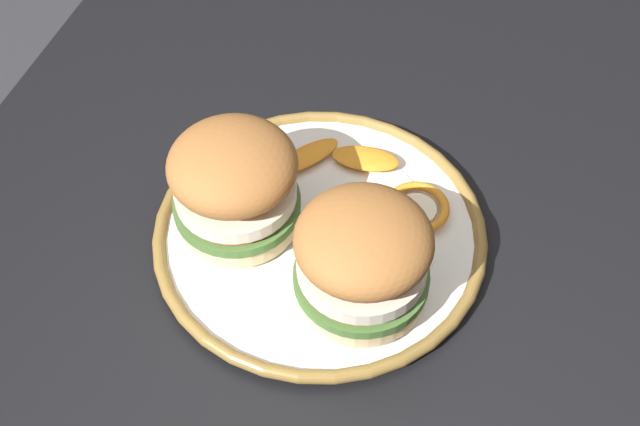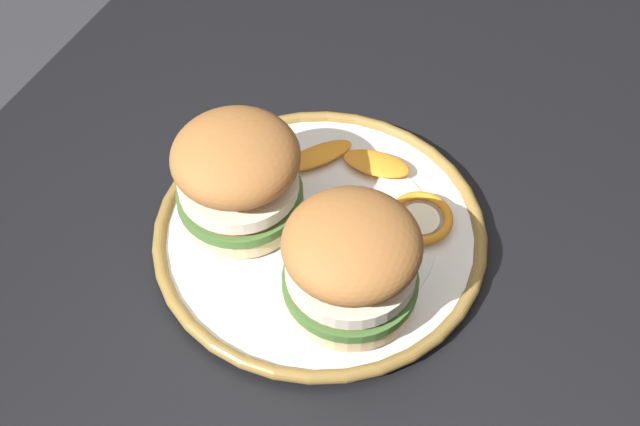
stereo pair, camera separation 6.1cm
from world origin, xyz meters
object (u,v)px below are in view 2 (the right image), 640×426
Objects in this scene: dining_table at (351,349)px; dinner_plate at (320,234)px; sandwich_half_right at (238,175)px; sandwich_half_left at (349,261)px.

dinner_plate is at bearing 51.58° from dining_table.
dining_table is at bearing -103.11° from sandwich_half_right.
sandwich_half_right is at bearing 99.97° from dinner_plate.
sandwich_half_left is 0.13m from sandwich_half_right.
dining_table is 0.12m from dinner_plate.
dining_table is at bearing -10.52° from sandwich_half_left.
sandwich_half_left is 0.91× the size of sandwich_half_right.
sandwich_half_left is (-0.01, 0.00, 0.16)m from dining_table.
dining_table is 0.21m from sandwich_half_right.
sandwich_half_left is at bearing -136.41° from dinner_plate.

